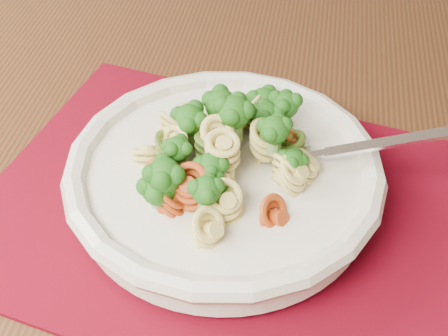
# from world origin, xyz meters

# --- Properties ---
(dining_table) EXTENTS (1.25, 0.81, 0.77)m
(dining_table) POSITION_xyz_m (0.60, 0.52, 0.65)
(dining_table) COLOR #472C14
(dining_table) RESTS_ON ground
(placemat) EXTENTS (0.46, 0.39, 0.00)m
(placemat) POSITION_xyz_m (0.64, 0.44, 0.77)
(placemat) COLOR #640415
(placemat) RESTS_ON dining_table
(pasta_bowl) EXTENTS (0.27, 0.27, 0.05)m
(pasta_bowl) POSITION_xyz_m (0.64, 0.45, 0.80)
(pasta_bowl) COLOR silver
(pasta_bowl) RESTS_ON placemat
(pasta_broccoli_heap) EXTENTS (0.23, 0.23, 0.06)m
(pasta_broccoli_heap) POSITION_xyz_m (0.64, 0.45, 0.81)
(pasta_broccoli_heap) COLOR #DACC6B
(pasta_broccoli_heap) RESTS_ON pasta_bowl
(fork) EXTENTS (0.18, 0.03, 0.08)m
(fork) POSITION_xyz_m (0.69, 0.46, 0.81)
(fork) COLOR silver
(fork) RESTS_ON pasta_bowl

